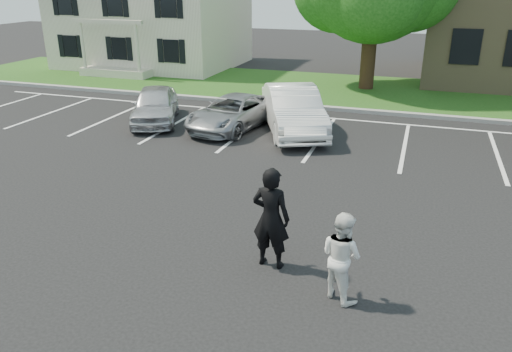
{
  "coord_description": "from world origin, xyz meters",
  "views": [
    {
      "loc": [
        3.12,
        -8.3,
        5.17
      ],
      "look_at": [
        0.0,
        1.0,
        1.25
      ],
      "focal_mm": 35.0,
      "sensor_mm": 36.0,
      "label": 1
    }
  ],
  "objects": [
    {
      "name": "ground_plane",
      "position": [
        0.0,
        0.0,
        0.0
      ],
      "size": [
        90.0,
        90.0,
        0.0
      ],
      "primitive_type": "plane",
      "color": "black",
      "rests_on": "ground"
    },
    {
      "name": "car_silver_minivan",
      "position": [
        -3.31,
        8.21,
        0.59
      ],
      "size": [
        2.73,
        4.54,
        1.18
      ],
      "primitive_type": "imported",
      "rotation": [
        0.0,
        0.0,
        -0.19
      ],
      "color": "#989A9F",
      "rests_on": "ground"
    },
    {
      "name": "man_black_suit",
      "position": [
        0.74,
        -0.32,
        1.0
      ],
      "size": [
        0.76,
        0.53,
        2.0
      ],
      "primitive_type": "imported",
      "rotation": [
        0.0,
        0.0,
        3.07
      ],
      "color": "black",
      "rests_on": "ground"
    },
    {
      "name": "grass_strip",
      "position": [
        0.0,
        16.0,
        0.04
      ],
      "size": [
        44.0,
        8.0,
        0.08
      ],
      "primitive_type": "cube",
      "color": "#144914",
      "rests_on": "ground"
    },
    {
      "name": "car_silver_west",
      "position": [
        -6.4,
        8.06,
        0.67
      ],
      "size": [
        3.01,
        4.26,
        1.35
      ],
      "primitive_type": "imported",
      "rotation": [
        0.0,
        0.0,
        0.4
      ],
      "color": "silver",
      "rests_on": "ground"
    },
    {
      "name": "house",
      "position": [
        -13.0,
        19.97,
        3.83
      ],
      "size": [
        10.3,
        9.22,
        7.6
      ],
      "color": "beige",
      "rests_on": "ground"
    },
    {
      "name": "curb",
      "position": [
        0.0,
        12.0,
        0.07
      ],
      "size": [
        40.0,
        0.3,
        0.15
      ],
      "primitive_type": "cube",
      "color": "gray",
      "rests_on": "ground"
    },
    {
      "name": "car_white_sedan",
      "position": [
        -1.11,
        8.43,
        0.81
      ],
      "size": [
        3.57,
        5.17,
        1.61
      ],
      "primitive_type": "imported",
      "rotation": [
        0.0,
        0.0,
        0.42
      ],
      "color": "white",
      "rests_on": "ground"
    },
    {
      "name": "man_white_shirt",
      "position": [
        2.17,
        -0.92,
        0.8
      ],
      "size": [
        0.98,
        0.94,
        1.6
      ],
      "primitive_type": "imported",
      "rotation": [
        0.0,
        0.0,
        2.54
      ],
      "color": "white",
      "rests_on": "ground"
    },
    {
      "name": "stall_lines",
      "position": [
        1.4,
        8.95,
        0.01
      ],
      "size": [
        34.0,
        5.36,
        0.01
      ],
      "color": "white",
      "rests_on": "ground"
    }
  ]
}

